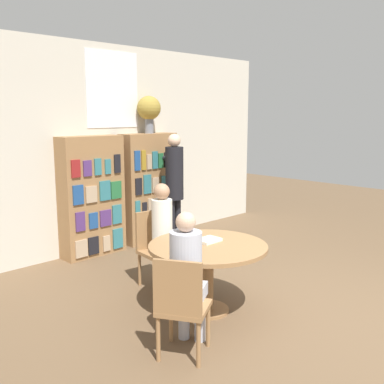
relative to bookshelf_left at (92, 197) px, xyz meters
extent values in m
plane|color=brown|center=(0.52, -3.65, -0.85)|extent=(16.00, 16.00, 0.00)
cube|color=beige|center=(0.52, 0.19, 0.65)|extent=(6.40, 0.06, 3.00)
cube|color=white|center=(0.52, 0.16, 1.50)|extent=(0.90, 0.01, 1.10)
cube|color=olive|center=(0.00, 0.00, 0.00)|extent=(0.92, 0.32, 1.70)
cube|color=tan|center=(-0.30, -0.17, -0.67)|extent=(0.18, 0.02, 0.24)
cube|color=black|center=(-0.11, -0.17, -0.66)|extent=(0.16, 0.02, 0.25)
cube|color=tan|center=(0.11, -0.17, -0.68)|extent=(0.12, 0.02, 0.22)
cube|color=#2D707A|center=(0.30, -0.17, -0.64)|extent=(0.17, 0.02, 0.29)
cube|color=#4C2D6B|center=(-0.30, -0.17, -0.29)|extent=(0.14, 0.02, 0.26)
cube|color=navy|center=(-0.09, -0.17, -0.31)|extent=(0.14, 0.02, 0.22)
cube|color=#4C2D6B|center=(0.11, -0.17, -0.30)|extent=(0.18, 0.02, 0.23)
cube|color=#2D707A|center=(0.30, -0.17, -0.28)|extent=(0.15, 0.02, 0.28)
cube|color=navy|center=(-0.31, -0.17, 0.08)|extent=(0.16, 0.02, 0.26)
cube|color=tan|center=(-0.11, -0.17, 0.07)|extent=(0.17, 0.02, 0.23)
cube|color=#2D707A|center=(0.11, -0.17, 0.09)|extent=(0.17, 0.02, 0.28)
cube|color=#236638|center=(0.30, -0.17, 0.08)|extent=(0.17, 0.02, 0.25)
cube|color=maroon|center=(-0.33, -0.17, 0.44)|extent=(0.13, 0.02, 0.24)
cube|color=#4C2D6B|center=(-0.16, -0.17, 0.43)|extent=(0.12, 0.02, 0.21)
cube|color=#2D707A|center=(0.01, -0.17, 0.44)|extent=(0.10, 0.02, 0.23)
cube|color=#2D707A|center=(0.17, -0.17, 0.43)|extent=(0.09, 0.02, 0.21)
cube|color=black|center=(0.33, -0.17, 0.45)|extent=(0.10, 0.02, 0.26)
cube|color=olive|center=(1.04, 0.00, 0.00)|extent=(0.92, 0.32, 1.70)
cube|color=#2D707A|center=(0.71, -0.17, -0.68)|extent=(0.11, 0.02, 0.21)
cube|color=brown|center=(0.84, -0.17, -0.65)|extent=(0.09, 0.02, 0.27)
cube|color=olive|center=(0.98, -0.17, -0.68)|extent=(0.11, 0.02, 0.22)
cube|color=brown|center=(1.10, -0.17, -0.64)|extent=(0.11, 0.02, 0.29)
cube|color=black|center=(1.26, -0.17, -0.65)|extent=(0.11, 0.02, 0.28)
cube|color=black|center=(1.38, -0.17, -0.66)|extent=(0.12, 0.02, 0.25)
cube|color=#2D707A|center=(0.68, -0.17, -0.28)|extent=(0.08, 0.02, 0.28)
cube|color=black|center=(0.82, -0.17, -0.30)|extent=(0.08, 0.02, 0.24)
cube|color=tan|center=(0.92, -0.17, -0.27)|extent=(0.08, 0.02, 0.29)
cube|color=brown|center=(1.05, -0.17, -0.30)|extent=(0.10, 0.02, 0.24)
cube|color=navy|center=(1.17, -0.17, -0.28)|extent=(0.10, 0.02, 0.28)
cube|color=maroon|center=(1.27, -0.17, -0.29)|extent=(0.07, 0.02, 0.25)
cube|color=#4C2D6B|center=(1.39, -0.17, -0.30)|extent=(0.08, 0.02, 0.24)
cube|color=black|center=(0.71, -0.17, 0.08)|extent=(0.12, 0.02, 0.25)
cube|color=#2D707A|center=(0.88, -0.17, 0.10)|extent=(0.14, 0.02, 0.29)
cube|color=tan|center=(1.04, -0.17, 0.07)|extent=(0.13, 0.02, 0.23)
cube|color=#2D707A|center=(1.21, -0.17, 0.07)|extent=(0.10, 0.02, 0.24)
cube|color=#2D707A|center=(1.38, -0.17, 0.09)|extent=(0.13, 0.02, 0.27)
cube|color=navy|center=(0.69, -0.17, 0.47)|extent=(0.10, 0.02, 0.30)
cube|color=olive|center=(0.81, -0.17, 0.47)|extent=(0.08, 0.02, 0.29)
cube|color=tan|center=(0.92, -0.17, 0.44)|extent=(0.09, 0.02, 0.23)
cube|color=#2D707A|center=(1.04, -0.17, 0.46)|extent=(0.10, 0.02, 0.27)
cube|color=#236638|center=(1.15, -0.17, 0.44)|extent=(0.10, 0.02, 0.23)
cube|color=black|center=(1.27, -0.17, 0.44)|extent=(0.09, 0.02, 0.24)
cube|color=black|center=(1.39, -0.17, 0.43)|extent=(0.10, 0.02, 0.21)
cylinder|color=slate|center=(1.07, 0.00, 0.97)|extent=(0.13, 0.13, 0.24)
sphere|color=olive|center=(1.07, 0.00, 1.24)|extent=(0.37, 0.37, 0.37)
cylinder|color=olive|center=(-0.22, -2.45, -0.83)|extent=(0.44, 0.44, 0.03)
cylinder|color=olive|center=(-0.22, -2.45, -0.50)|extent=(0.12, 0.12, 0.64)
cylinder|color=olive|center=(-0.22, -2.45, -0.16)|extent=(1.20, 1.20, 0.04)
cube|color=olive|center=(-0.96, -2.88, -0.44)|extent=(0.55, 0.55, 0.04)
cube|color=olive|center=(-1.12, -2.97, -0.19)|extent=(0.23, 0.36, 0.45)
cylinder|color=olive|center=(-0.90, -2.65, -0.65)|extent=(0.04, 0.04, 0.39)
cylinder|color=olive|center=(-0.73, -2.95, -0.65)|extent=(0.04, 0.04, 0.39)
cylinder|color=olive|center=(-1.20, -2.82, -0.65)|extent=(0.04, 0.04, 0.39)
cylinder|color=olive|center=(-1.03, -3.12, -0.65)|extent=(0.04, 0.04, 0.39)
cube|color=olive|center=(-0.12, -1.60, -0.44)|extent=(0.44, 0.44, 0.04)
cube|color=olive|center=(-0.11, -1.42, -0.19)|extent=(0.40, 0.08, 0.45)
cylinder|color=olive|center=(0.03, -1.79, -0.65)|extent=(0.04, 0.04, 0.39)
cylinder|color=olive|center=(-0.31, -1.75, -0.65)|extent=(0.04, 0.04, 0.39)
cylinder|color=olive|center=(0.06, -1.45, -0.65)|extent=(0.04, 0.04, 0.39)
cylinder|color=olive|center=(-0.28, -1.41, -0.65)|extent=(0.04, 0.04, 0.39)
cube|color=silver|center=(-0.14, -1.74, -0.36)|extent=(0.27, 0.34, 0.12)
cylinder|color=silver|center=(-0.13, -1.66, -0.05)|extent=(0.24, 0.24, 0.50)
sphere|color=#A37A5B|center=(-0.13, -1.66, 0.30)|extent=(0.18, 0.18, 0.18)
cylinder|color=silver|center=(-0.09, -1.86, -0.63)|extent=(0.10, 0.10, 0.43)
cylinder|color=silver|center=(-0.22, -1.84, -0.63)|extent=(0.10, 0.10, 0.43)
cube|color=#B2B7C6|center=(-0.84, -2.81, -0.36)|extent=(0.41, 0.39, 0.12)
cylinder|color=#B2B7C6|center=(-0.91, -2.85, -0.05)|extent=(0.27, 0.27, 0.50)
sphere|color=tan|center=(-0.91, -2.85, 0.29)|extent=(0.17, 0.17, 0.17)
cylinder|color=#B2B7C6|center=(-0.78, -2.69, -0.63)|extent=(0.10, 0.10, 0.43)
cylinder|color=#B2B7C6|center=(-0.71, -2.82, -0.63)|extent=(0.10, 0.10, 0.43)
cylinder|color=black|center=(1.06, -0.51, -0.48)|extent=(0.10, 0.10, 0.73)
cylinder|color=black|center=(1.19, -0.51, -0.48)|extent=(0.10, 0.10, 0.73)
cylinder|color=black|center=(1.12, -0.51, 0.28)|extent=(0.27, 0.27, 0.79)
sphere|color=#DBB293|center=(1.12, -0.51, 0.77)|extent=(0.19, 0.19, 0.19)
cylinder|color=black|center=(1.21, -0.25, 0.47)|extent=(0.07, 0.30, 0.07)
cube|color=silver|center=(-0.13, -2.38, -0.12)|extent=(0.24, 0.18, 0.03)
camera|label=1|loc=(-3.40, -5.42, 1.17)|focal=42.00mm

